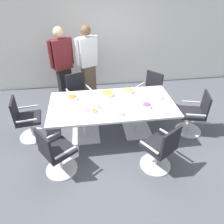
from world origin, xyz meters
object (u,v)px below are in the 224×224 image
object	(u,v)px
office_chair_5	(150,94)
plate_stack	(158,97)
office_chair_1	(26,121)
office_chair_0	(79,95)
snack_bowl_cookies	(128,91)
office_chair_3	(160,150)
office_chair_4	(194,115)
office_chair_2	(56,154)
donut_platter	(92,108)
snack_bowl_chips_yellow	(107,93)
conference_table	(112,109)
napkin_pile	(119,113)
person_standing_1	(88,62)
snack_bowl_pretzels	(73,97)
person_standing_0	(63,65)
snack_bowl_candy_mix	(147,105)

from	to	relation	value
office_chair_5	plate_stack	size ratio (longest dim) A/B	4.75
office_chair_1	office_chair_0	bearing A→B (deg)	123.53
snack_bowl_cookies	office_chair_3	bearing A→B (deg)	-78.82
office_chair_1	office_chair_4	world-z (taller)	same
office_chair_2	office_chair_4	world-z (taller)	same
office_chair_3	plate_stack	world-z (taller)	office_chair_3
donut_platter	office_chair_2	bearing A→B (deg)	-131.26
office_chair_2	snack_bowl_chips_yellow	bearing A→B (deg)	104.66
snack_bowl_cookies	conference_table	bearing A→B (deg)	-135.22
donut_platter	napkin_pile	distance (m)	0.53
person_standing_1	snack_bowl_pretzels	xyz separation A→B (m)	(-0.37, -1.40, -0.19)
office_chair_4	donut_platter	bearing A→B (deg)	104.65
office_chair_1	office_chair_5	size ratio (longest dim) A/B	1.00
office_chair_4	snack_bowl_cookies	xyz separation A→B (m)	(-1.30, 0.53, 0.39)
conference_table	office_chair_3	distance (m)	1.23
person_standing_0	snack_bowl_pretzels	xyz separation A→B (m)	(0.24, -1.30, -0.19)
office_chair_0	snack_bowl_chips_yellow	bearing A→B (deg)	109.18
donut_platter	snack_bowl_chips_yellow	bearing A→B (deg)	52.90
person_standing_0	snack_bowl_candy_mix	xyz separation A→B (m)	(1.61, -1.79, -0.18)
conference_table	person_standing_0	bearing A→B (deg)	122.56
office_chair_2	person_standing_1	distance (m)	2.67
office_chair_1	office_chair_3	distance (m)	2.62
office_chair_3	snack_bowl_pretzels	size ratio (longest dim) A/B	4.53
office_chair_0	office_chair_1	bearing A→B (deg)	19.18
office_chair_1	napkin_pile	world-z (taller)	office_chair_1
person_standing_0	plate_stack	bearing A→B (deg)	113.29
snack_bowl_chips_yellow	donut_platter	size ratio (longest dim) A/B	0.74
snack_bowl_chips_yellow	office_chair_4	bearing A→B (deg)	-14.82
office_chair_3	person_standing_0	bearing A→B (deg)	90.70
office_chair_2	napkin_pile	world-z (taller)	office_chair_2
office_chair_0	snack_bowl_chips_yellow	world-z (taller)	office_chair_0
office_chair_5	snack_bowl_candy_mix	size ratio (longest dim) A/B	5.28
snack_bowl_cookies	napkin_pile	xyz separation A→B (m)	(-0.32, -0.77, -0.00)
snack_bowl_chips_yellow	donut_platter	distance (m)	0.56
office_chair_4	snack_bowl_candy_mix	xyz separation A→B (m)	(-1.07, -0.09, 0.39)
conference_table	snack_bowl_chips_yellow	world-z (taller)	snack_bowl_chips_yellow
office_chair_3	napkin_pile	bearing A→B (deg)	101.21
office_chair_0	person_standing_0	xyz separation A→B (m)	(-0.33, 0.54, 0.58)
office_chair_2	plate_stack	world-z (taller)	office_chair_2
person_standing_1	napkin_pile	xyz separation A→B (m)	(0.46, -2.03, -0.19)
office_chair_3	office_chair_0	bearing A→B (deg)	91.04
donut_platter	office_chair_4	bearing A→B (deg)	-0.38
person_standing_1	plate_stack	distance (m)	2.07
office_chair_4	plate_stack	size ratio (longest dim) A/B	4.75
office_chair_4	donut_platter	world-z (taller)	office_chair_4
donut_platter	plate_stack	bearing A→B (deg)	9.12
snack_bowl_cookies	donut_platter	distance (m)	0.94
office_chair_0	office_chair_2	world-z (taller)	same
person_standing_0	plate_stack	size ratio (longest dim) A/B	9.73
conference_table	snack_bowl_pretzels	size ratio (longest dim) A/B	11.94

